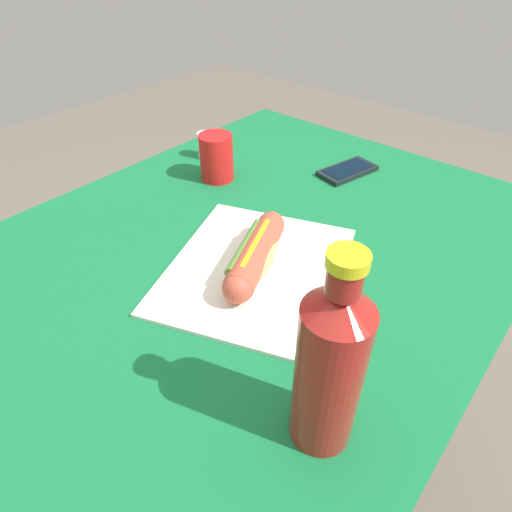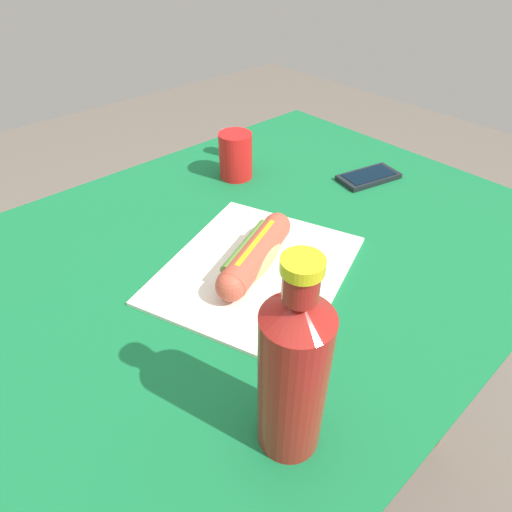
% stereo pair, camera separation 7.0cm
% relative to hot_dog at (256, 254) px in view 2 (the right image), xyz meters
% --- Properties ---
extents(ground_plane, '(6.00, 6.00, 0.00)m').
position_rel_hot_dog_xyz_m(ground_plane, '(-0.03, 0.05, -0.81)').
color(ground_plane, '#6B6056').
rests_on(ground_plane, ground).
extents(dining_table, '(1.23, 0.82, 0.78)m').
position_rel_hot_dog_xyz_m(dining_table, '(-0.03, 0.05, -0.18)').
color(dining_table, brown).
rests_on(dining_table, ground).
extents(paper_wrapper, '(0.40, 0.37, 0.01)m').
position_rel_hot_dog_xyz_m(paper_wrapper, '(0.00, -0.00, -0.03)').
color(paper_wrapper, silver).
rests_on(paper_wrapper, dining_table).
extents(hot_dog, '(0.21, 0.11, 0.05)m').
position_rel_hot_dog_xyz_m(hot_dog, '(0.00, 0.00, 0.00)').
color(hot_dog, tan).
rests_on(hot_dog, paper_wrapper).
extents(cell_phone, '(0.15, 0.10, 0.01)m').
position_rel_hot_dog_xyz_m(cell_phone, '(0.39, 0.06, -0.03)').
color(cell_phone, black).
rests_on(cell_phone, dining_table).
extents(soda_bottle, '(0.07, 0.07, 0.26)m').
position_rel_hot_dog_xyz_m(soda_bottle, '(-0.17, -0.24, 0.08)').
color(soda_bottle, maroon).
rests_on(soda_bottle, dining_table).
extents(drinking_cup, '(0.07, 0.07, 0.10)m').
position_rel_hot_dog_xyz_m(drinking_cup, '(0.18, 0.27, 0.02)').
color(drinking_cup, red).
rests_on(drinking_cup, dining_table).
extents(salt_shaker, '(0.04, 0.04, 0.06)m').
position_rel_hot_dog_xyz_m(salt_shaker, '(0.24, 0.37, -0.00)').
color(salt_shaker, silver).
rests_on(salt_shaker, dining_table).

